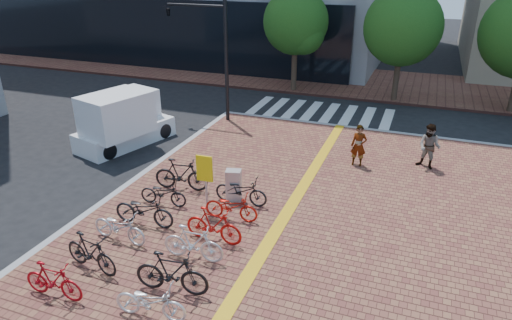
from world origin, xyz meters
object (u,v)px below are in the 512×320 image
at_px(bike_11, 241,191).
at_px(pedestrian_b, 429,147).
at_px(bike_0, 53,281).
at_px(bike_7, 172,273).
at_px(bike_2, 119,227).
at_px(box_truck, 122,119).
at_px(bike_5, 181,175).
at_px(yellow_sign, 205,174).
at_px(bike_3, 144,210).
at_px(bike_1, 91,253).
at_px(bike_9, 214,225).
at_px(pedestrian_a, 359,146).
at_px(traffic_light_pole, 199,34).
at_px(bike_4, 163,193).
at_px(bike_10, 231,206).
at_px(bike_8, 193,243).
at_px(utility_box, 234,185).
at_px(bike_6, 150,301).

distance_m(bike_11, pedestrian_b, 7.66).
distance_m(bike_0, bike_7, 2.80).
distance_m(bike_2, bike_11, 4.05).
distance_m(bike_0, box_truck, 10.27).
xyz_separation_m(bike_5, yellow_sign, (1.51, -1.08, 0.78)).
bearing_deg(bike_3, bike_7, -138.94).
bearing_deg(bike_2, bike_3, -6.14).
relative_size(bike_1, bike_9, 1.01).
relative_size(bike_1, pedestrian_a, 1.07).
bearing_deg(traffic_light_pole, bike_9, -61.70).
height_order(bike_4, bike_10, bike_10).
height_order(bike_0, box_truck, box_truck).
relative_size(bike_2, bike_3, 0.91).
relative_size(bike_8, pedestrian_a, 1.05).
relative_size(bike_4, bike_9, 0.93).
height_order(bike_2, bike_5, bike_5).
xyz_separation_m(utility_box, traffic_light_pole, (-4.95, 7.54, 3.59)).
distance_m(bike_7, utility_box, 4.81).
bearing_deg(pedestrian_a, bike_0, -120.48).
height_order(bike_5, bike_6, bike_5).
bearing_deg(bike_3, bike_10, -65.90).
height_order(bike_1, bike_3, bike_1).
relative_size(bike_1, traffic_light_pole, 0.29).
relative_size(bike_1, bike_3, 0.91).
xyz_separation_m(bike_6, bike_8, (-0.12, 2.28, 0.07)).
bearing_deg(pedestrian_a, traffic_light_pole, 156.78).
relative_size(bike_8, utility_box, 1.57).
height_order(bike_10, pedestrian_a, pedestrian_a).
distance_m(bike_6, pedestrian_b, 12.09).
relative_size(bike_1, bike_6, 1.03).
xyz_separation_m(bike_1, bike_8, (2.27, 1.33, -0.01)).
distance_m(bike_4, utility_box, 2.33).
relative_size(bike_1, bike_2, 0.99).
bearing_deg(bike_1, utility_box, -13.03).
xyz_separation_m(bike_8, bike_11, (0.02, 3.30, -0.04)).
bearing_deg(bike_4, bike_5, -6.09).
distance_m(bike_4, bike_6, 5.21).
distance_m(bike_2, pedestrian_b, 11.66).
height_order(utility_box, yellow_sign, yellow_sign).
distance_m(bike_1, bike_6, 2.57).
relative_size(bike_1, utility_box, 1.61).
distance_m(bike_3, bike_6, 4.07).
bearing_deg(bike_10, pedestrian_b, -45.52).
bearing_deg(box_truck, bike_7, -48.48).
relative_size(bike_7, bike_9, 1.07).
xyz_separation_m(bike_0, pedestrian_b, (8.10, 10.96, 0.40)).
relative_size(bike_2, utility_box, 1.62).
bearing_deg(traffic_light_pole, bike_8, -64.44).
relative_size(bike_5, bike_7, 1.03).
height_order(utility_box, traffic_light_pole, traffic_light_pole).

